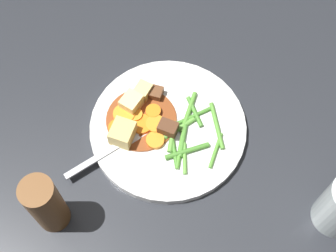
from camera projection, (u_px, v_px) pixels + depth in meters
name	position (u px, v px, depth m)	size (l,w,h in m)	color
ground_plane	(168.00, 130.00, 0.81)	(3.00, 3.00, 0.00)	#26282D
dinner_plate	(168.00, 128.00, 0.80)	(0.26, 0.26, 0.02)	white
stew_sauce	(141.00, 119.00, 0.80)	(0.12, 0.12, 0.00)	brown
carrot_slice_0	(124.00, 115.00, 0.80)	(0.04, 0.04, 0.01)	orange
carrot_slice_1	(135.00, 115.00, 0.80)	(0.02, 0.02, 0.01)	orange
carrot_slice_2	(117.00, 128.00, 0.79)	(0.03, 0.03, 0.01)	orange
carrot_slice_3	(142.00, 122.00, 0.79)	(0.04, 0.04, 0.01)	orange
carrot_slice_4	(153.00, 112.00, 0.80)	(0.03, 0.03, 0.01)	orange
carrot_slice_5	(156.00, 125.00, 0.79)	(0.03, 0.03, 0.01)	orange
carrot_slice_6	(155.00, 140.00, 0.78)	(0.03, 0.03, 0.01)	orange
potato_chunk_0	(131.00, 103.00, 0.80)	(0.03, 0.03, 0.03)	#EAD68C
potato_chunk_1	(143.00, 91.00, 0.81)	(0.03, 0.02, 0.02)	#E5CC7A
potato_chunk_2	(123.00, 133.00, 0.77)	(0.03, 0.04, 0.03)	#DBBC6B
meat_chunk_0	(169.00, 129.00, 0.78)	(0.03, 0.02, 0.02)	#56331E
meat_chunk_1	(155.00, 93.00, 0.81)	(0.02, 0.02, 0.02)	brown
green_bean_0	(217.00, 125.00, 0.79)	(0.01, 0.01, 0.08)	#599E38
green_bean_1	(194.00, 116.00, 0.80)	(0.01, 0.01, 0.08)	#4C8E33
green_bean_2	(183.00, 139.00, 0.78)	(0.01, 0.01, 0.07)	#4C8E33
green_bean_3	(189.00, 112.00, 0.80)	(0.01, 0.01, 0.08)	#599E38
green_bean_4	(173.00, 144.00, 0.78)	(0.01, 0.01, 0.08)	#4C8E33
green_bean_5	(179.00, 128.00, 0.79)	(0.01, 0.01, 0.06)	#66AD42
green_bean_6	(172.00, 137.00, 0.78)	(0.01, 0.01, 0.05)	#66AD42
green_bean_7	(187.00, 151.00, 0.77)	(0.01, 0.01, 0.07)	#4C8E33
green_bean_8	(185.00, 158.00, 0.77)	(0.01, 0.01, 0.05)	#66AD42
green_bean_9	(180.00, 150.00, 0.77)	(0.01, 0.01, 0.06)	#599E38
green_bean_10	(216.00, 150.00, 0.77)	(0.01, 0.01, 0.06)	#599E38
green_bean_11	(195.00, 112.00, 0.80)	(0.01, 0.01, 0.06)	#4C8E33
fork	(117.00, 146.00, 0.78)	(0.15, 0.11, 0.00)	silver
pepper_mill	(46.00, 204.00, 0.69)	(0.05, 0.05, 0.12)	brown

